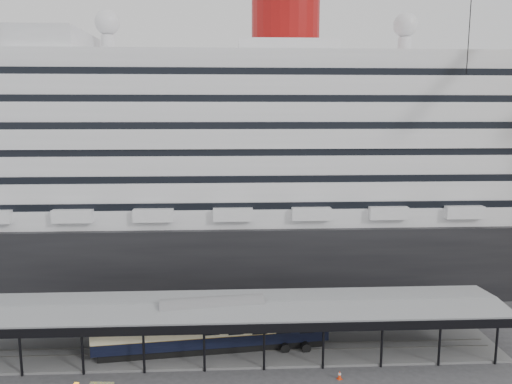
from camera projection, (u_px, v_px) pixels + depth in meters
ground at (234, 375)px, 47.58m from camera, size 200.00×200.00×0.00m
cruise_ship at (233, 155)px, 76.23m from camera, size 130.00×30.00×43.90m
platform_canopy at (234, 329)px, 52.13m from camera, size 56.00×9.18×5.30m
pullman_carriage at (213, 325)px, 51.95m from camera, size 24.43×5.74×23.80m
traffic_cone_right at (340, 375)px, 46.84m from camera, size 0.57×0.57×0.85m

